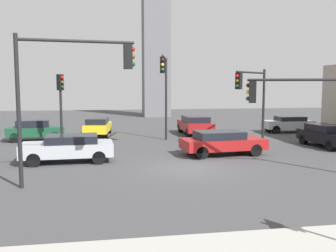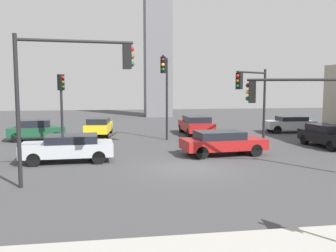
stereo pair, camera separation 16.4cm
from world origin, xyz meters
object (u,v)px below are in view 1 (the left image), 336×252
at_px(car_3, 222,142).
at_px(traffic_light_1, 298,101).
at_px(traffic_light_3, 252,91).
at_px(car_0, 35,130).
at_px(car_4, 326,135).
at_px(traffic_light_0, 61,96).
at_px(car_2, 288,124).
at_px(traffic_light_4, 72,78).
at_px(car_1, 98,126).
at_px(traffic_light_2, 165,80).
at_px(car_7, 69,147).
at_px(car_6, 195,125).

bearing_deg(car_3, traffic_light_1, -71.51).
bearing_deg(traffic_light_3, car_0, -58.18).
bearing_deg(traffic_light_3, car_4, 131.73).
bearing_deg(traffic_light_0, traffic_light_3, 34.97).
xyz_separation_m(traffic_light_1, car_2, (6.73, 13.85, -2.50)).
xyz_separation_m(traffic_light_0, traffic_light_1, (11.30, -8.87, -0.02)).
bearing_deg(car_4, car_3, -82.39).
bearing_deg(traffic_light_4, car_2, 34.41).
distance_m(car_1, car_3, 11.99).
height_order(car_0, car_2, car_0).
bearing_deg(car_3, car_1, 121.58).
bearing_deg(traffic_light_2, car_7, -35.32).
height_order(car_1, car_4, car_4).
bearing_deg(car_4, traffic_light_3, -104.55).
bearing_deg(car_2, car_1, 0.80).
bearing_deg(car_6, traffic_light_3, -162.88).
bearing_deg(car_2, car_3, 48.84).
distance_m(car_2, car_6, 8.15).
distance_m(car_0, car_4, 19.89).
height_order(car_2, car_3, car_3).
xyz_separation_m(traffic_light_3, car_2, (6.06, 6.75, -2.84)).
bearing_deg(car_1, traffic_light_0, 165.17).
xyz_separation_m(traffic_light_1, car_0, (-13.54, 12.28, -2.46)).
distance_m(traffic_light_2, traffic_light_3, 5.78).
distance_m(traffic_light_1, traffic_light_4, 9.88).
height_order(traffic_light_0, car_0, traffic_light_0).
relative_size(traffic_light_0, car_7, 0.99).
xyz_separation_m(traffic_light_0, car_2, (18.03, 4.98, -2.52)).
distance_m(traffic_light_3, car_3, 4.60).
height_order(traffic_light_0, traffic_light_2, traffic_light_2).
bearing_deg(car_3, traffic_light_3, 37.20).
relative_size(car_4, car_7, 0.90).
relative_size(traffic_light_0, car_3, 0.96).
bearing_deg(car_6, car_4, -137.90).
distance_m(traffic_light_0, car_4, 17.10).
xyz_separation_m(car_4, car_6, (-6.82, 7.46, 0.03)).
relative_size(traffic_light_2, car_0, 1.44).
bearing_deg(traffic_light_3, car_2, -170.05).
xyz_separation_m(traffic_light_1, car_6, (-1.41, 13.71, -2.44)).
bearing_deg(car_3, car_2, 41.47).
bearing_deg(traffic_light_0, car_3, 19.03).
height_order(traffic_light_1, traffic_light_2, traffic_light_2).
xyz_separation_m(car_1, car_4, (14.56, -8.06, 0.03)).
height_order(traffic_light_0, traffic_light_4, traffic_light_4).
bearing_deg(traffic_light_3, traffic_light_1, 46.49).
bearing_deg(car_2, car_6, 3.47).
distance_m(traffic_light_4, car_0, 13.81).
distance_m(car_0, car_7, 8.79).
xyz_separation_m(car_4, car_7, (-15.87, -2.20, -0.01)).
xyz_separation_m(traffic_light_2, car_4, (9.98, -3.17, -3.52)).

